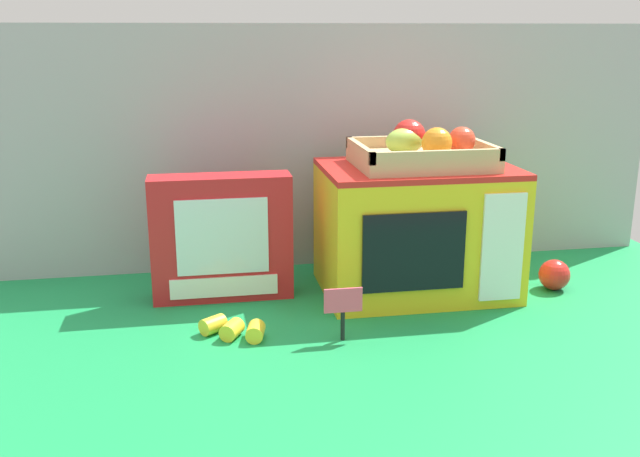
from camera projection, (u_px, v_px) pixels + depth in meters
ground_plane at (343, 292)px, 1.54m from camera, size 1.70×1.70×0.00m
display_back_panel at (325, 147)px, 1.68m from camera, size 1.61×0.03×0.56m
toy_microwave at (416, 229)px, 1.52m from camera, size 0.39×0.28×0.27m
food_groups_crate at (422, 152)px, 1.47m from camera, size 0.27×0.22×0.09m
cookie_set_box at (222, 238)px, 1.48m from camera, size 0.29×0.08×0.26m
price_sign at (343, 306)px, 1.29m from camera, size 0.07×0.01×0.10m
loose_toy_banana at (233, 329)px, 1.31m from camera, size 0.12×0.10×0.03m
loose_toy_apple at (554, 275)px, 1.55m from camera, size 0.07×0.07×0.07m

